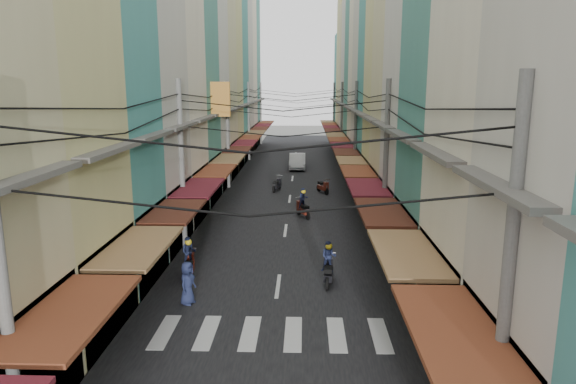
% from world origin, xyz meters
% --- Properties ---
extents(ground, '(160.00, 160.00, 0.00)m').
position_xyz_m(ground, '(0.00, 0.00, 0.00)').
color(ground, slate).
rests_on(ground, ground).
extents(road, '(10.00, 80.00, 0.02)m').
position_xyz_m(road, '(0.00, 20.00, 0.01)').
color(road, black).
rests_on(road, ground).
extents(sidewalk_left, '(3.00, 80.00, 0.06)m').
position_xyz_m(sidewalk_left, '(-6.50, 20.00, 0.03)').
color(sidewalk_left, slate).
rests_on(sidewalk_left, ground).
extents(sidewalk_right, '(3.00, 80.00, 0.06)m').
position_xyz_m(sidewalk_right, '(6.50, 20.00, 0.03)').
color(sidewalk_right, slate).
rests_on(sidewalk_right, ground).
extents(crosswalk, '(7.55, 2.40, 0.01)m').
position_xyz_m(crosswalk, '(-0.00, -6.00, 0.03)').
color(crosswalk, silver).
rests_on(crosswalk, ground).
extents(building_row_left, '(7.80, 67.67, 23.70)m').
position_xyz_m(building_row_left, '(-7.92, 16.56, 9.78)').
color(building_row_left, beige).
rests_on(building_row_left, ground).
extents(building_row_right, '(7.80, 68.98, 22.59)m').
position_xyz_m(building_row_right, '(7.92, 16.45, 9.41)').
color(building_row_right, teal).
rests_on(building_row_right, ground).
extents(utility_poles, '(10.20, 66.13, 8.20)m').
position_xyz_m(utility_poles, '(0.00, 15.01, 6.59)').
color(utility_poles, slate).
rests_on(utility_poles, ground).
extents(white_car, '(5.13, 2.05, 1.80)m').
position_xyz_m(white_car, '(0.34, 27.30, 0.00)').
color(white_car, silver).
rests_on(white_car, ground).
extents(bicycle, '(1.83, 1.23, 1.18)m').
position_xyz_m(bicycle, '(5.56, 0.65, 0.00)').
color(bicycle, black).
rests_on(bicycle, ground).
extents(moving_scooters, '(6.53, 20.16, 1.80)m').
position_xyz_m(moving_scooters, '(0.02, 5.56, 0.53)').
color(moving_scooters, black).
rests_on(moving_scooters, ground).
extents(parked_scooters, '(13.26, 15.82, 1.02)m').
position_xyz_m(parked_scooters, '(4.50, -3.17, 0.47)').
color(parked_scooters, black).
rests_on(parked_scooters, ground).
extents(pedestrians, '(12.80, 18.61, 2.10)m').
position_xyz_m(pedestrians, '(-4.19, 4.03, 1.01)').
color(pedestrians, black).
rests_on(pedestrians, ground).
extents(market_umbrella, '(2.07, 2.07, 2.18)m').
position_xyz_m(market_umbrella, '(6.83, -5.92, 1.92)').
color(market_umbrella, '#B2B2B7').
rests_on(market_umbrella, ground).
extents(traffic_sign, '(0.10, 0.69, 3.13)m').
position_xyz_m(traffic_sign, '(5.29, -2.09, 2.30)').
color(traffic_sign, slate).
rests_on(traffic_sign, ground).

